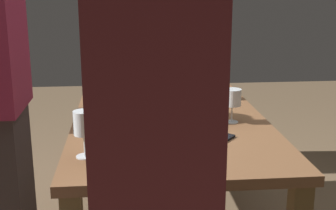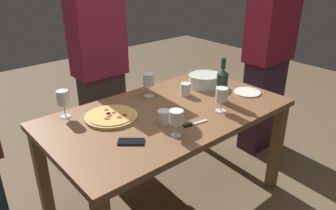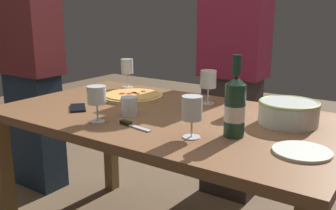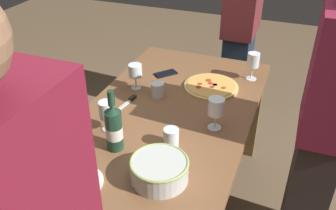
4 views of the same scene
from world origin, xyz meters
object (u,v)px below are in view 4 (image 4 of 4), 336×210
Objects in this scene: cup_ceramic at (157,90)px; wine_bottle at (114,127)px; serving_bowl at (159,169)px; cell_phone at (166,74)px; person_host at (325,125)px; wine_glass_by_bottle at (107,111)px; pizza_knife at (129,101)px; wine_glass_far_left at (135,72)px; side_plate at (80,182)px; person_guest_right at (241,30)px; dining_table at (168,125)px; cup_amber at (171,137)px; pizza at (211,86)px; wine_glass_near_pizza at (216,107)px; wine_glass_far_right at (253,61)px.

wine_bottle is at bearing -0.32° from cup_ceramic.
serving_bowl is 2.96× the size of cup_ceramic.
person_host is at bearing 19.85° from cell_phone.
wine_glass_by_bottle is 1.12× the size of cell_phone.
cup_ceramic is 0.49× the size of pizza_knife.
serving_bowl is 1.60× the size of wine_glass_far_left.
cup_ceramic is 0.79m from side_plate.
side_plate is 1.06m from cell_phone.
person_guest_right reaches higher than serving_bowl.
dining_table is at bearing -26.52° from cell_phone.
cup_amber reaches higher than pizza_knife.
pizza is 1.92× the size of wine_glass_near_pizza.
side_plate is (0.83, 0.13, -0.11)m from wine_glass_far_left.
pizza reaches higher than pizza_knife.
pizza is 2.29× the size of cell_phone.
wine_bottle is 1.63m from person_guest_right.
wine_bottle is 0.58m from wine_glass_far_left.
serving_bowl reaches higher than side_plate.
side_plate is (0.59, -0.43, -0.12)m from wine_glass_near_pizza.
person_guest_right is at bearing 179.87° from pizza.
wine_glass_far_right reaches higher than wine_glass_near_pizza.
pizza is at bearing 147.83° from wine_glass_by_bottle.
person_host reaches higher than serving_bowl.
wine_glass_by_bottle is 0.10× the size of person_host.
pizza is 1.03m from side_plate.
cell_phone is (-0.28, -0.06, -0.04)m from cup_ceramic.
dining_table is 0.39m from pizza.
dining_table is at bearing -156.24° from cup_amber.
wine_glass_far_left is at bearing -105.22° from cup_ceramic.
side_plate is 1.14× the size of pizza_knife.
wine_glass_near_pizza is 0.74m from side_plate.
cup_ceramic is 0.59× the size of cell_phone.
wine_glass_by_bottle is at bearing -40.79° from dining_table.
dining_table is 0.81m from person_host.
pizza_knife reaches higher than cell_phone.
pizza is 2.11× the size of wine_glass_far_left.
pizza_knife reaches higher than side_plate.
wine_glass_by_bottle is (-0.25, -0.38, 0.05)m from serving_bowl.
wine_glass_far_right reaches higher than cup_amber.
wine_glass_far_left is (0.16, -0.43, 0.10)m from pizza.
side_plate is (0.39, 0.08, -0.10)m from wine_glass_by_bottle.
serving_bowl is 1.08m from wine_glass_far_right.
wine_glass_near_pizza is at bearing -7.64° from wine_glass_far_right.
wine_bottle is at bearing 173.68° from side_plate.
wine_glass_far_right is at bearing 172.36° from wine_glass_near_pizza.
serving_bowl reaches higher than cell_phone.
person_guest_right is (-1.04, 0.43, -0.04)m from wine_glass_far_left.
wine_glass_near_pizza is at bearing 17.56° from pizza.
pizza is at bearing 163.06° from side_plate.
side_plate is at bearing 8.21° from pizza_knife.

